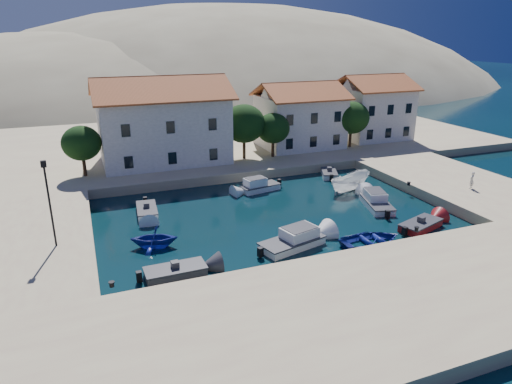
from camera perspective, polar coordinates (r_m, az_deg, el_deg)
ground at (r=32.38m, az=9.09°, el=-9.07°), size 400.00×400.00×0.00m
quay_south at (r=27.88m, az=15.47°, el=-13.43°), size 52.00×12.00×1.00m
quay_east at (r=51.51m, az=23.48°, el=1.00°), size 11.00×20.00×1.00m
quay_west at (r=37.62m, az=-25.79°, el=-5.85°), size 8.00×20.00×1.00m
quay_north at (r=66.28m, az=-6.00°, el=6.32°), size 80.00×36.00×1.00m
hills at (r=157.03m, az=-7.57°, el=4.86°), size 254.00×176.00×99.00m
building_left at (r=53.93m, az=-11.59°, el=8.95°), size 14.70×9.45×9.70m
building_mid at (r=60.61m, az=5.48°, el=9.67°), size 10.50×8.40×8.30m
building_right at (r=67.57m, az=14.39°, el=10.37°), size 9.45×8.40×8.80m
trees at (r=54.48m, az=0.02°, el=8.27°), size 37.30×5.30×6.45m
lamppost at (r=34.12m, az=-24.51°, el=-0.43°), size 0.35×0.25×6.22m
bollards at (r=36.19m, az=9.98°, el=-3.95°), size 29.36×9.56×0.30m
motorboat_grey_sw at (r=31.09m, az=-10.03°, el=-9.78°), size 4.07×1.87×1.25m
cabin_cruiser_south at (r=34.48m, az=4.53°, el=-6.15°), size 5.44×3.37×1.60m
rowboat_south at (r=36.02m, az=14.15°, el=-6.39°), size 4.95×3.57×1.02m
motorboat_red_se at (r=39.91m, az=19.88°, el=-3.94°), size 4.36×2.98×1.25m
cabin_cruiser_east at (r=43.43m, az=14.86°, el=-1.27°), size 3.27×5.19×1.60m
boat_east at (r=47.38m, az=11.61°, el=0.10°), size 5.59×3.42×2.03m
motorboat_white_ne at (r=51.89m, az=9.13°, el=2.29°), size 2.82×3.76×1.25m
rowboat_west at (r=35.40m, az=-12.55°, el=-6.72°), size 4.14×3.82×1.82m
motorboat_white_west at (r=41.69m, az=-13.48°, el=-2.29°), size 2.04×3.99×1.25m
cabin_cruiser_north at (r=46.49m, az=0.50°, el=0.76°), size 4.30×2.43×1.60m
pedestrian at (r=48.55m, az=25.36°, el=1.34°), size 0.72×0.62×1.67m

